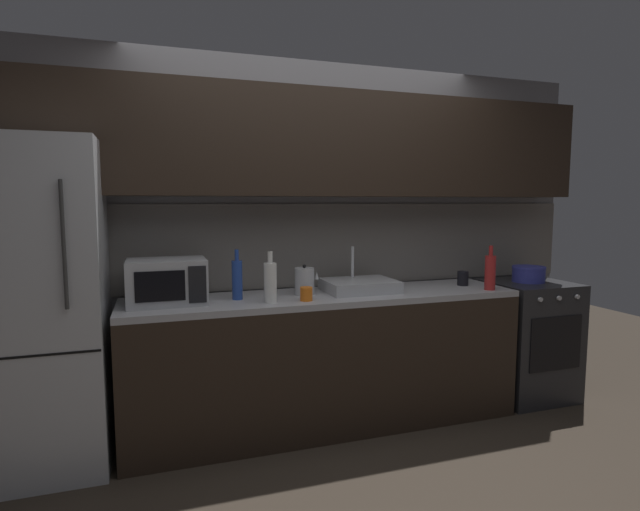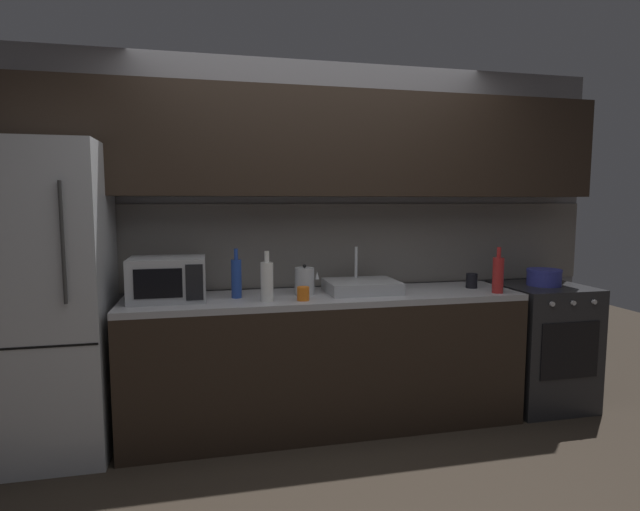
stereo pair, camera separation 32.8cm
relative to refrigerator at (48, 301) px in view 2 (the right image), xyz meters
The scene contains 14 objects.
ground_plane 2.13m from the refrigerator, 28.01° to the right, with size 10.00×10.00×0.00m, color #2D261E.
back_wall 1.83m from the refrigerator, ahead, with size 4.36×0.44×2.50m.
counter_run 1.76m from the refrigerator, ahead, with size 2.62×0.60×0.90m.
refrigerator is the anchor object (origin of this frame).
oven_range 3.38m from the refrigerator, ahead, with size 0.60×0.62×0.90m.
microwave 0.69m from the refrigerator, ahead, with size 0.46×0.35×0.27m.
sink_basin 1.95m from the refrigerator, ahead, with size 0.48×0.38×0.30m.
kettle 1.55m from the refrigerator, ahead, with size 0.17×0.13×0.20m.
wine_bottle_blue 1.11m from the refrigerator, ahead, with size 0.07×0.07×0.32m.
wine_bottle_red 2.84m from the refrigerator, ahead, with size 0.07×0.07×0.31m.
wine_bottle_white 1.29m from the refrigerator, ahead, with size 0.08×0.08×0.31m.
mug_dark 2.76m from the refrigerator, ahead, with size 0.08×0.08×0.10m, color black.
mug_orange 1.51m from the refrigerator, ahead, with size 0.08×0.08×0.09m, color orange.
cooking_pot 3.34m from the refrigerator, ahead, with size 0.25×0.25×0.12m.
Camera 2 is at (-0.76, -2.29, 1.51)m, focal length 28.07 mm.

